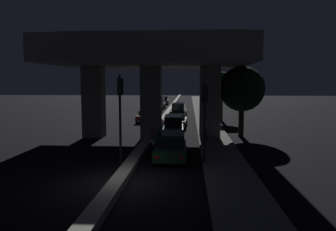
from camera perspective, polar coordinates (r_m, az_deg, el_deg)
name	(u,v)px	position (r m, az deg, el deg)	size (l,w,h in m)	color
ground_plane	(120,183)	(15.65, -8.30, -11.53)	(200.00, 200.00, 0.00)	black
median_divider	(168,112)	(49.90, 0.06, 0.70)	(0.69, 126.00, 0.36)	gray
sidewalk_right	(205,117)	(42.89, 6.43, -0.33)	(2.55, 126.00, 0.14)	#5B5956
elevated_overpass	(151,59)	(27.32, -3.00, 9.77)	(15.68, 11.41, 8.84)	slate
traffic_light_left_of_median	(120,103)	(18.79, -8.31, 2.12)	(0.30, 0.49, 5.07)	black
traffic_light_right_of_median	(205,109)	(18.43, 6.42, 1.19)	(0.30, 0.49, 4.64)	black
street_lamp	(202,77)	(35.38, 5.93, 6.76)	(2.42, 0.32, 8.96)	#2D2D30
car_dark_green_lead	(171,146)	(19.54, 0.45, -5.38)	(2.06, 4.11, 1.66)	black
car_silver_second	(173,126)	(28.14, 0.95, -1.76)	(1.93, 4.19, 1.79)	gray
car_dark_green_third	(177,121)	(33.65, 1.64, -0.92)	(2.05, 4.53, 1.36)	black
car_black_fourth	(179,111)	(41.77, 1.89, 0.87)	(2.05, 4.29, 1.98)	black
car_dark_red_lead_oncoming	(147,116)	(38.58, -3.74, -0.08)	(2.14, 4.48, 1.29)	#591414
car_dark_blue_second_oncoming	(154,109)	(48.51, -2.40, 1.20)	(2.12, 4.59, 1.46)	#141938
car_grey_third_oncoming	(159,103)	(56.44, -1.53, 2.19)	(2.01, 4.23, 2.02)	#515459
car_silver_fourth_oncoming	(164,100)	(68.92, -0.70, 2.65)	(2.07, 4.78, 1.60)	gray
motorcycle_white_filtering_near	(152,140)	(22.85, -2.74, -4.35)	(0.34, 1.82, 1.44)	black
motorcycle_black_filtering_mid	(162,128)	(29.06, -1.00, -2.19)	(0.34, 1.93, 1.40)	black
pedestrian_on_sidewalk	(205,128)	(26.63, 6.49, -2.15)	(0.32, 0.32, 1.65)	black
roadside_tree_kerbside_near	(242,89)	(28.42, 12.74, 4.50)	(3.83, 3.83, 6.01)	#2D2116
roadside_tree_kerbside_mid	(221,84)	(39.86, 9.28, 5.43)	(2.85, 2.85, 5.92)	#38281C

